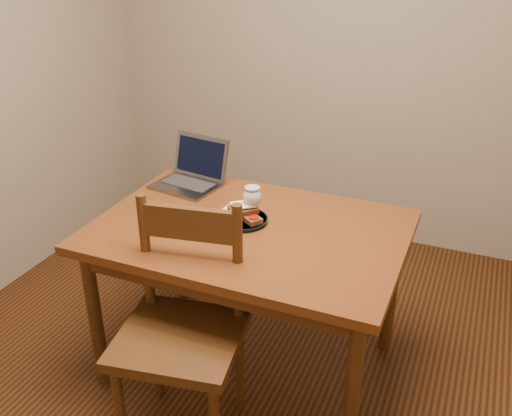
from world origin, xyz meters
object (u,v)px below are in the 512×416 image
at_px(table, 249,245).
at_px(laptop, 193,172).
at_px(chair, 181,321).
at_px(milk_glass, 252,203).
at_px(plate, 243,220).

xyz_separation_m(table, laptop, (-0.44, 0.32, 0.14)).
relative_size(chair, milk_glass, 3.41).
bearing_deg(chair, laptop, 105.02).
relative_size(table, chair, 2.45).
bearing_deg(milk_glass, table, -78.21).
bearing_deg(chair, milk_glass, 72.08).
relative_size(chair, laptop, 1.54).
xyz_separation_m(table, milk_glass, (-0.01, 0.07, 0.16)).
height_order(plate, laptop, laptop).
distance_m(table, laptop, 0.56).
distance_m(chair, laptop, 0.88).
xyz_separation_m(chair, laptop, (-0.35, 0.76, 0.26)).
distance_m(chair, milk_glass, 0.59).
xyz_separation_m(chair, plate, (0.05, 0.48, 0.21)).
relative_size(table, plate, 6.04).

